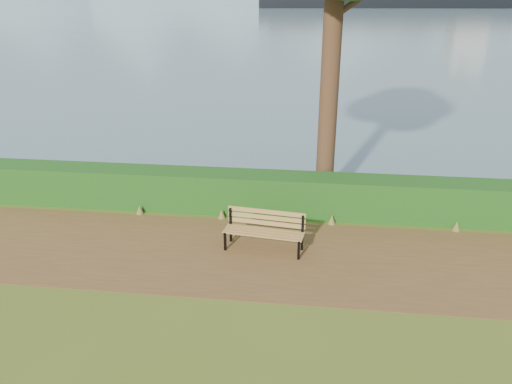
# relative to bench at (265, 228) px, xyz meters

# --- Properties ---
(ground) EXTENTS (140.00, 140.00, 0.00)m
(ground) POSITION_rel_bench_xyz_m (-0.12, -0.65, -0.50)
(ground) COLOR #4B5A19
(ground) RESTS_ON ground
(path) EXTENTS (40.00, 3.40, 0.01)m
(path) POSITION_rel_bench_xyz_m (-0.12, -0.35, -0.49)
(path) COLOR brown
(path) RESTS_ON ground
(hedge) EXTENTS (32.00, 0.85, 1.00)m
(hedge) POSITION_rel_bench_xyz_m (-0.12, 1.95, 0.00)
(hedge) COLOR #154112
(hedge) RESTS_ON ground
(bench) EXTENTS (1.78, 0.72, 0.87)m
(bench) POSITION_rel_bench_xyz_m (0.00, 0.00, 0.00)
(bench) COLOR black
(bench) RESTS_ON ground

